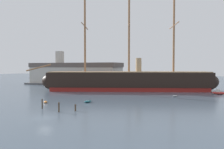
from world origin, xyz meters
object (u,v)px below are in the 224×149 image
Objects in this scene: dinghy_near_centre at (88,101)px; mooring_piling_nearest at (42,104)px; motorboat_far_right at (219,93)px; dinghy_far_left at (70,86)px; seagull_in_flight at (83,71)px; dinghy_alongside_stern at (175,96)px; dinghy_foreground_left at (45,102)px; tall_ship at (129,81)px; mooring_piling_right_pair at (59,107)px; dockside_warehouse_left at (75,74)px; mooring_piling_left_pair at (75,108)px.

dinghy_near_centre is 1.23× the size of mooring_piling_nearest.
motorboat_far_right is at bearing 47.99° from mooring_piling_nearest.
seagull_in_flight is at bearing -52.46° from dinghy_far_left.
motorboat_far_right is at bearing 42.02° from dinghy_alongside_stern.
tall_ship is at bearing 72.56° from dinghy_foreground_left.
dinghy_near_centre is 45.58m from dinghy_far_left.
seagull_in_flight is (7.16, 7.20, 8.19)m from dinghy_foreground_left.
mooring_piling_nearest is 6.04m from mooring_piling_right_pair.
motorboat_far_right is 2.14× the size of mooring_piling_right_pair.
dinghy_near_centre is 28.39m from dinghy_alongside_stern.
seagull_in_flight is at bearing -98.28° from tall_ship.
dinghy_far_left is (-28.39, 35.66, -0.01)m from dinghy_near_centre.
dockside_warehouse_left is at bearing 154.89° from tall_ship.
dockside_warehouse_left is (-33.66, 61.00, 4.63)m from mooring_piling_right_pair.
seagull_in_flight is at bearing 45.19° from dinghy_foreground_left.
dinghy_foreground_left is (-11.37, -36.20, -3.73)m from tall_ship.
dockside_warehouse_left is at bearing 124.93° from dinghy_near_centre.
dinghy_foreground_left is 0.04× the size of dockside_warehouse_left.
dinghy_near_centre is (-1.17, -31.68, -3.68)m from tall_ship.
mooring_piling_right_pair is at bearing -78.42° from seagull_in_flight.
mooring_piling_nearest reaches higher than mooring_piling_right_pair.
dinghy_foreground_left is 1.52× the size of seagull_in_flight.
dinghy_near_centre is at bearing -136.30° from motorboat_far_right.
dinghy_alongside_stern is 1.08× the size of mooring_piling_nearest.
mooring_piling_right_pair is (0.19, -13.08, 0.74)m from dinghy_near_centre.
motorboat_far_right reaches higher than dinghy_far_left.
dinghy_far_left is 61.71m from motorboat_far_right.
dinghy_far_left is 14.32m from dockside_warehouse_left.
dinghy_near_centre is 11.31m from mooring_piling_left_pair.
mooring_piling_nearest is 1.48× the size of mooring_piling_left_pair.
dockside_warehouse_left is at bearing 152.49° from dinghy_alongside_stern.
mooring_piling_left_pair is (31.28, -46.59, 0.45)m from dinghy_far_left.
dinghy_far_left is 42.38m from seagull_in_flight.
mooring_piling_right_pair reaches higher than dinghy_far_left.
dinghy_near_centre is 13.11m from mooring_piling_right_pair.
seagull_in_flight reaches higher than mooring_piling_nearest.
seagull_in_flight is at bearing 79.68° from mooring_piling_nearest.
mooring_piling_right_pair is (-0.99, -44.77, -2.94)m from tall_ship.
motorboat_far_right is 2.04× the size of mooring_piling_nearest.
mooring_piling_nearest is at bearing -116.27° from dinghy_near_centre.
mooring_piling_left_pair is (-17.27, -30.91, 0.47)m from dinghy_alongside_stern.
tall_ship reaches higher than seagull_in_flight.
seagull_in_flight is (-36.25, -29.04, 7.80)m from motorboat_far_right.
tall_ship is 30.05m from dinghy_far_left.
dockside_warehouse_left is (-27.87, 59.26, 4.58)m from mooring_piling_nearest.
tall_ship is 29.64m from seagull_in_flight.
seagull_in_flight is at bearing 113.56° from mooring_piling_left_pair.
dinghy_foreground_left is 56.55m from motorboat_far_right.
dockside_warehouse_left is (-34.64, 16.23, 1.69)m from tall_ship.
tall_ship is 35.21× the size of mooring_piling_right_pair.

